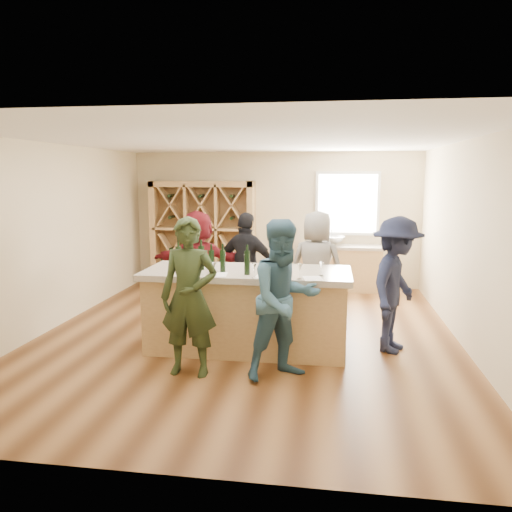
# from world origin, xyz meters

# --- Properties ---
(floor) EXTENTS (6.00, 7.00, 0.10)m
(floor) POSITION_xyz_m (0.00, 0.00, -0.05)
(floor) COLOR brown
(floor) RESTS_ON ground
(ceiling) EXTENTS (6.00, 7.00, 0.10)m
(ceiling) POSITION_xyz_m (0.00, 0.00, 2.85)
(ceiling) COLOR white
(ceiling) RESTS_ON ground
(wall_back) EXTENTS (6.00, 0.10, 2.80)m
(wall_back) POSITION_xyz_m (0.00, 3.55, 1.40)
(wall_back) COLOR beige
(wall_back) RESTS_ON ground
(wall_front) EXTENTS (6.00, 0.10, 2.80)m
(wall_front) POSITION_xyz_m (0.00, -3.55, 1.40)
(wall_front) COLOR beige
(wall_front) RESTS_ON ground
(wall_left) EXTENTS (0.10, 7.00, 2.80)m
(wall_left) POSITION_xyz_m (-3.05, 0.00, 1.40)
(wall_left) COLOR beige
(wall_left) RESTS_ON ground
(wall_right) EXTENTS (0.10, 7.00, 2.80)m
(wall_right) POSITION_xyz_m (3.05, 0.00, 1.40)
(wall_right) COLOR beige
(wall_right) RESTS_ON ground
(window_frame) EXTENTS (1.30, 0.06, 1.30)m
(window_frame) POSITION_xyz_m (1.50, 3.47, 1.75)
(window_frame) COLOR white
(window_frame) RESTS_ON wall_back
(window_pane) EXTENTS (1.18, 0.01, 1.18)m
(window_pane) POSITION_xyz_m (1.50, 3.44, 1.75)
(window_pane) COLOR white
(window_pane) RESTS_ON wall_back
(wine_rack) EXTENTS (2.20, 0.45, 2.20)m
(wine_rack) POSITION_xyz_m (-1.50, 3.27, 1.10)
(wine_rack) COLOR tan
(wine_rack) RESTS_ON floor
(back_counter_base) EXTENTS (1.60, 0.58, 0.86)m
(back_counter_base) POSITION_xyz_m (1.40, 3.20, 0.43)
(back_counter_base) COLOR tan
(back_counter_base) RESTS_ON floor
(back_counter_top) EXTENTS (1.70, 0.62, 0.06)m
(back_counter_top) POSITION_xyz_m (1.40, 3.20, 0.89)
(back_counter_top) COLOR #AFA290
(back_counter_top) RESTS_ON back_counter_base
(sink) EXTENTS (0.54, 0.54, 0.19)m
(sink) POSITION_xyz_m (1.20, 3.20, 1.01)
(sink) COLOR silver
(sink) RESTS_ON back_counter_top
(faucet) EXTENTS (0.02, 0.02, 0.30)m
(faucet) POSITION_xyz_m (1.20, 3.38, 1.07)
(faucet) COLOR silver
(faucet) RESTS_ON back_counter_top
(tasting_counter_base) EXTENTS (2.60, 1.00, 1.00)m
(tasting_counter_base) POSITION_xyz_m (0.09, -0.54, 0.50)
(tasting_counter_base) COLOR tan
(tasting_counter_base) RESTS_ON floor
(tasting_counter_top) EXTENTS (2.72, 1.12, 0.08)m
(tasting_counter_top) POSITION_xyz_m (0.09, -0.54, 1.04)
(tasting_counter_top) COLOR #AFA290
(tasting_counter_top) RESTS_ON tasting_counter_base
(wine_bottle_a) EXTENTS (0.08, 0.08, 0.32)m
(wine_bottle_a) POSITION_xyz_m (-0.79, -0.72, 1.24)
(wine_bottle_a) COLOR black
(wine_bottle_a) RESTS_ON tasting_counter_top
(wine_bottle_b) EXTENTS (0.08, 0.08, 0.30)m
(wine_bottle_b) POSITION_xyz_m (-0.58, -0.79, 1.23)
(wine_bottle_b) COLOR black
(wine_bottle_b) RESTS_ON tasting_counter_top
(wine_bottle_c) EXTENTS (0.10, 0.10, 0.32)m
(wine_bottle_c) POSITION_xyz_m (-0.51, -0.60, 1.24)
(wine_bottle_c) COLOR black
(wine_bottle_c) RESTS_ON tasting_counter_top
(wine_bottle_d) EXTENTS (0.09, 0.09, 0.29)m
(wine_bottle_d) POSITION_xyz_m (-0.34, -0.75, 1.22)
(wine_bottle_d) COLOR black
(wine_bottle_d) RESTS_ON tasting_counter_top
(wine_bottle_e) EXTENTS (0.09, 0.09, 0.29)m
(wine_bottle_e) POSITION_xyz_m (-0.20, -0.72, 1.22)
(wine_bottle_e) COLOR black
(wine_bottle_e) RESTS_ON tasting_counter_top
(wine_glass_a) EXTENTS (0.07, 0.07, 0.16)m
(wine_glass_a) POSITION_xyz_m (-0.24, -1.00, 1.16)
(wine_glass_a) COLOR white
(wine_glass_a) RESTS_ON tasting_counter_top
(wine_glass_b) EXTENTS (0.07, 0.07, 0.16)m
(wine_glass_b) POSITION_xyz_m (0.26, -1.04, 1.16)
(wine_glass_b) COLOR white
(wine_glass_b) RESTS_ON tasting_counter_top
(wine_glass_c) EXTENTS (0.07, 0.07, 0.19)m
(wine_glass_c) POSITION_xyz_m (0.82, -1.02, 1.17)
(wine_glass_c) COLOR white
(wine_glass_c) RESTS_ON tasting_counter_top
(wine_glass_d) EXTENTS (0.09, 0.09, 0.18)m
(wine_glass_d) POSITION_xyz_m (0.49, -0.74, 1.17)
(wine_glass_d) COLOR white
(wine_glass_d) RESTS_ON tasting_counter_top
(wine_glass_e) EXTENTS (0.08, 0.08, 0.18)m
(wine_glass_e) POSITION_xyz_m (1.07, -0.78, 1.17)
(wine_glass_e) COLOR white
(wine_glass_e) RESTS_ON tasting_counter_top
(tasting_menu_a) EXTENTS (0.23, 0.30, 0.00)m
(tasting_menu_a) POSITION_xyz_m (-0.21, -0.90, 1.08)
(tasting_menu_a) COLOR white
(tasting_menu_a) RESTS_ON tasting_counter_top
(tasting_menu_b) EXTENTS (0.23, 0.31, 0.00)m
(tasting_menu_b) POSITION_xyz_m (0.37, -0.92, 1.08)
(tasting_menu_b) COLOR white
(tasting_menu_b) RESTS_ON tasting_counter_top
(tasting_menu_c) EXTENTS (0.27, 0.34, 0.00)m
(tasting_menu_c) POSITION_xyz_m (0.97, -0.97, 1.08)
(tasting_menu_c) COLOR white
(tasting_menu_c) RESTS_ON tasting_counter_top
(person_near_left) EXTENTS (0.69, 0.52, 1.86)m
(person_near_left) POSITION_xyz_m (-0.43, -1.50, 0.93)
(person_near_left) COLOR #263319
(person_near_left) RESTS_ON floor
(person_near_right) EXTENTS (1.02, 0.90, 1.84)m
(person_near_right) POSITION_xyz_m (0.67, -1.44, 0.92)
(person_near_right) COLOR #335972
(person_near_right) RESTS_ON floor
(person_server) EXTENTS (0.95, 1.28, 1.80)m
(person_server) POSITION_xyz_m (2.04, -0.34, 0.90)
(person_server) COLOR #191E38
(person_server) RESTS_ON floor
(person_far_mid) EXTENTS (1.13, 0.79, 1.74)m
(person_far_mid) POSITION_xyz_m (-0.14, 0.81, 0.87)
(person_far_mid) COLOR black
(person_far_mid) RESTS_ON floor
(person_far_right) EXTENTS (0.99, 0.77, 1.78)m
(person_far_right) POSITION_xyz_m (0.97, 0.80, 0.89)
(person_far_right) COLOR slate
(person_far_right) RESTS_ON floor
(person_far_left) EXTENTS (1.66, 0.64, 1.77)m
(person_far_left) POSITION_xyz_m (-0.95, 0.88, 0.88)
(person_far_left) COLOR #590F14
(person_far_left) RESTS_ON floor
(wine_bottle_f) EXTENTS (0.07, 0.07, 0.30)m
(wine_bottle_f) POSITION_xyz_m (0.14, -0.84, 1.23)
(wine_bottle_f) COLOR black
(wine_bottle_f) RESTS_ON tasting_counter_top
(wine_glass_f) EXTENTS (0.07, 0.07, 0.18)m
(wine_glass_f) POSITION_xyz_m (0.04, -0.34, 1.17)
(wine_glass_f) COLOR white
(wine_glass_f) RESTS_ON tasting_counter_top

